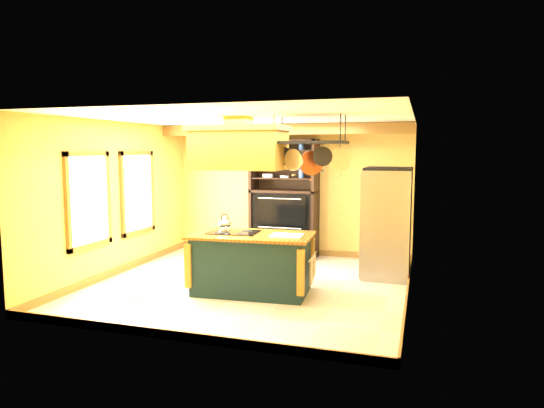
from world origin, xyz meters
The scene contains 15 objects.
floor centered at (0.00, 0.00, 0.00)m, with size 5.00×5.00×0.00m, color beige.
ceiling centered at (0.00, 0.00, 2.70)m, with size 5.00×5.00×0.00m, color white.
wall_back centered at (0.00, 2.50, 1.35)m, with size 5.00×0.02×2.70m, color #C19746.
wall_front centered at (0.00, -2.50, 1.35)m, with size 5.00×0.02×2.70m, color #C19746.
wall_left centered at (-2.50, 0.00, 1.35)m, with size 0.02×5.00×2.70m, color #C19746.
wall_right centered at (2.50, 0.00, 1.35)m, with size 0.02×5.00×2.70m, color #C19746.
ceiling_beam centered at (0.00, 1.70, 2.59)m, with size 5.00×0.15×0.20m, color olive.
window_near centered at (-2.47, -0.80, 1.40)m, with size 0.06×1.06×1.56m.
window_far centered at (-2.47, 0.60, 1.40)m, with size 0.06×1.06×1.56m.
kitchen_island centered at (0.17, -0.42, 0.47)m, with size 1.91×1.15×1.11m.
range_hood centered at (-0.02, -0.42, 2.25)m, with size 1.46×0.82×0.80m.
pot_rack centered at (1.08, -0.41, 2.20)m, with size 1.15×0.53×0.87m.
refrigerator centered at (2.08, 1.19, 0.91)m, with size 0.81×0.95×1.86m.
hutch centered at (-0.05, 2.24, 0.92)m, with size 1.36×0.62×2.41m.
floor_register centered at (-1.34, -1.20, 0.01)m, with size 0.28×0.12×0.01m, color black.
Camera 1 is at (2.66, -7.31, 2.20)m, focal length 32.00 mm.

